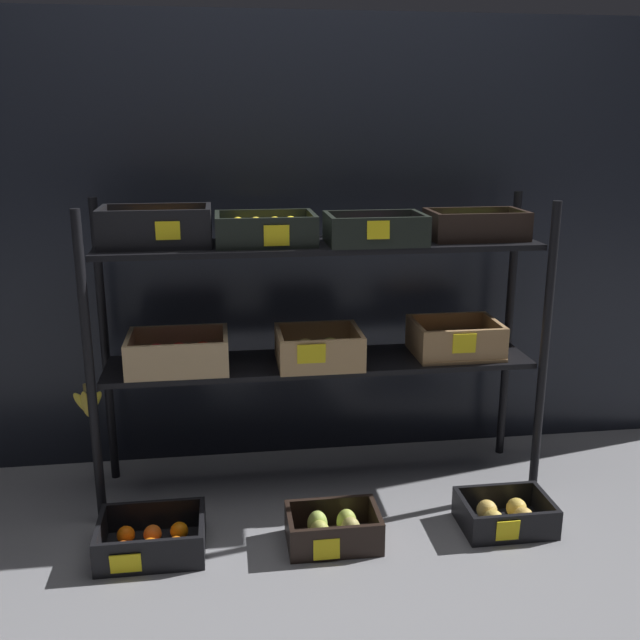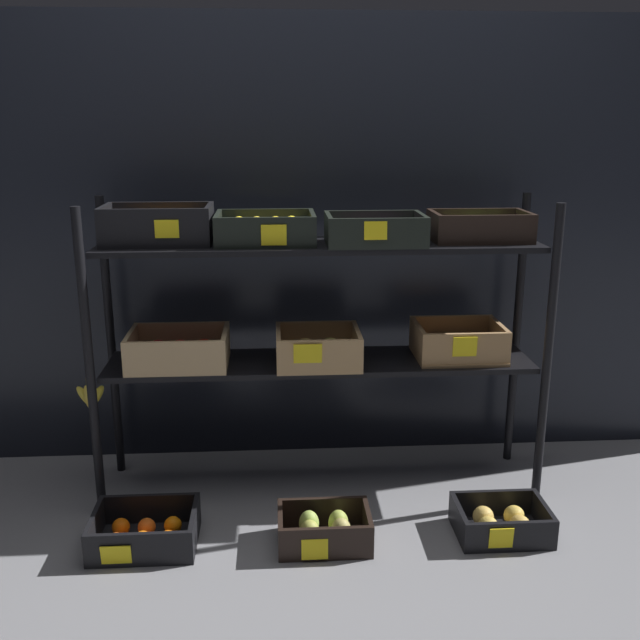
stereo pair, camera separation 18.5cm
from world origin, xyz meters
name	(u,v)px [view 1 (the left image)]	position (x,y,z in m)	size (l,w,h in m)	color
ground_plane	(320,483)	(0.00, 0.00, 0.00)	(10.00, 10.00, 0.00)	gray
storefront_wall	(308,245)	(0.00, 0.37, 0.88)	(3.99, 0.12, 1.75)	black
display_rack	(313,296)	(-0.03, 0.00, 0.75)	(1.70, 0.37, 1.10)	black
crate_ground_tangerine	(152,540)	(-0.61, -0.38, 0.04)	(0.34, 0.26, 0.12)	black
crate_ground_pear	(333,529)	(-0.01, -0.41, 0.05)	(0.31, 0.21, 0.12)	black
crate_ground_apple_gold	(505,515)	(0.59, -0.39, 0.04)	(0.31, 0.23, 0.11)	black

